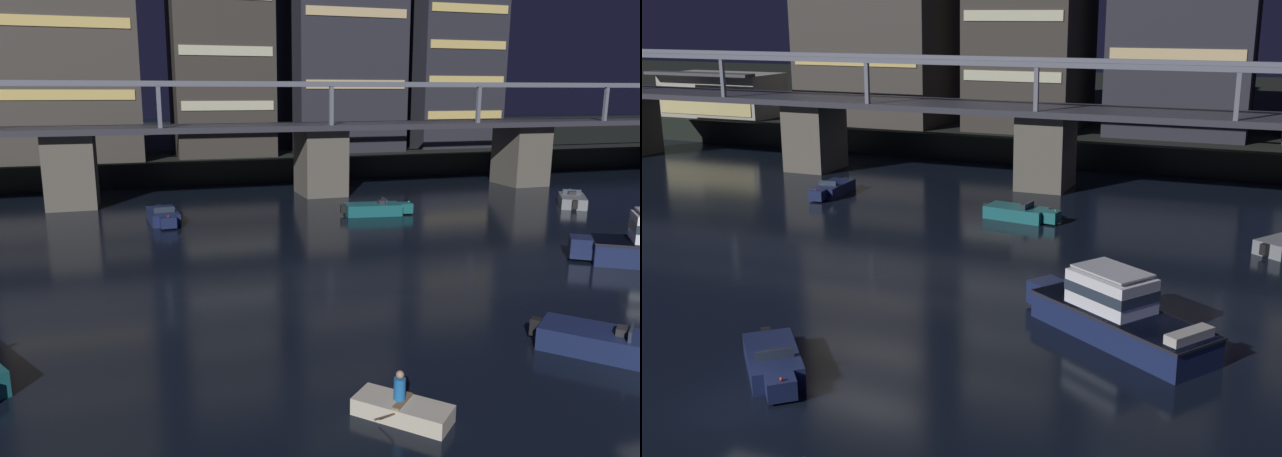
# 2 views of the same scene
# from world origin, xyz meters

# --- Properties ---
(ground_plane) EXTENTS (400.00, 400.00, 0.00)m
(ground_plane) POSITION_xyz_m (0.00, 0.00, 0.00)
(ground_plane) COLOR black
(far_riverbank) EXTENTS (240.00, 80.00, 2.20)m
(far_riverbank) POSITION_xyz_m (0.00, 84.90, 1.10)
(far_riverbank) COLOR black
(far_riverbank) RESTS_ON ground
(river_bridge) EXTENTS (85.21, 6.40, 9.38)m
(river_bridge) POSITION_xyz_m (-0.00, 36.89, 4.03)
(river_bridge) COLOR #605B51
(river_bridge) RESTS_ON ground
(waterfront_pavilion) EXTENTS (12.40, 7.40, 4.70)m
(waterfront_pavilion) POSITION_xyz_m (-38.28, 48.80, 4.44)
(waterfront_pavilion) COLOR #B2AD9E
(waterfront_pavilion) RESTS_ON far_riverbank
(cabin_cruiser_near_left) EXTENTS (8.72, 6.83, 2.79)m
(cabin_cruiser_near_left) POSITION_xyz_m (10.38, 10.56, 1.05)
(cabin_cruiser_near_left) COLOR #19234C
(cabin_cruiser_near_left) RESTS_ON ground
(speedboat_near_center) EXTENTS (4.22, 4.54, 1.16)m
(speedboat_near_center) POSITION_xyz_m (-0.43, 2.74, 0.41)
(speedboat_near_center) COLOR #19234C
(speedboat_near_center) RESTS_ON ground
(speedboat_near_right) EXTENTS (5.23, 2.34, 1.16)m
(speedboat_near_right) POSITION_xyz_m (1.13, 27.12, 0.41)
(speedboat_near_right) COLOR #196066
(speedboat_near_right) RESTS_ON ground
(speedboat_mid_center) EXTENTS (2.13, 5.23, 1.16)m
(speedboat_mid_center) POSITION_xyz_m (-13.55, 28.85, 0.41)
(speedboat_mid_center) COLOR #19234C
(speedboat_mid_center) RESTS_ON ground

